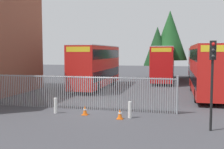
{
  "coord_description": "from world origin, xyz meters",
  "views": [
    {
      "loc": [
        4.95,
        -16.83,
        3.77
      ],
      "look_at": [
        0.0,
        4.0,
        2.0
      ],
      "focal_mm": 43.8,
      "sensor_mm": 36.0,
      "label": 1
    }
  ],
  "objects_px": {
    "traffic_cone_by_gate": "(120,114)",
    "traffic_light_kerbside": "(212,69)",
    "double_decker_bus_near_gate": "(208,68)",
    "double_decker_bus_behind_fence_right": "(164,63)",
    "double_decker_bus_behind_fence_left": "(96,65)",
    "traffic_cone_mid_forecourt": "(85,110)",
    "bollard_center_front": "(130,110)",
    "bollard_near_left": "(55,106)",
    "double_decker_bus_far_back": "(200,62)"
  },
  "relations": [
    {
      "from": "traffic_cone_by_gate",
      "to": "traffic_light_kerbside",
      "type": "bearing_deg",
      "value": -14.65
    },
    {
      "from": "double_decker_bus_near_gate",
      "to": "double_decker_bus_behind_fence_right",
      "type": "distance_m",
      "value": 11.48
    },
    {
      "from": "traffic_light_kerbside",
      "to": "traffic_cone_by_gate",
      "type": "bearing_deg",
      "value": 165.35
    },
    {
      "from": "traffic_cone_by_gate",
      "to": "traffic_light_kerbside",
      "type": "height_order",
      "value": "traffic_light_kerbside"
    },
    {
      "from": "double_decker_bus_behind_fence_left",
      "to": "traffic_cone_mid_forecourt",
      "type": "distance_m",
      "value": 12.53
    },
    {
      "from": "double_decker_bus_near_gate",
      "to": "bollard_center_front",
      "type": "relative_size",
      "value": 11.38
    },
    {
      "from": "traffic_cone_by_gate",
      "to": "bollard_center_front",
      "type": "bearing_deg",
      "value": 36.24
    },
    {
      "from": "double_decker_bus_behind_fence_right",
      "to": "traffic_cone_mid_forecourt",
      "type": "bearing_deg",
      "value": -100.5
    },
    {
      "from": "double_decker_bus_near_gate",
      "to": "bollard_near_left",
      "type": "bearing_deg",
      "value": -137.22
    },
    {
      "from": "double_decker_bus_far_back",
      "to": "bollard_center_front",
      "type": "bearing_deg",
      "value": -103.59
    },
    {
      "from": "bollard_center_front",
      "to": "traffic_cone_by_gate",
      "type": "relative_size",
      "value": 1.61
    },
    {
      "from": "traffic_light_kerbside",
      "to": "bollard_near_left",
      "type": "bearing_deg",
      "value": 168.83
    },
    {
      "from": "bollard_near_left",
      "to": "traffic_cone_mid_forecourt",
      "type": "xyz_separation_m",
      "value": [
        1.92,
        -0.04,
        -0.19
      ]
    },
    {
      "from": "double_decker_bus_behind_fence_right",
      "to": "bollard_center_front",
      "type": "xyz_separation_m",
      "value": [
        -0.93,
        -19.91,
        -1.95
      ]
    },
    {
      "from": "double_decker_bus_behind_fence_left",
      "to": "double_decker_bus_far_back",
      "type": "bearing_deg",
      "value": 44.32
    },
    {
      "from": "double_decker_bus_near_gate",
      "to": "double_decker_bus_far_back",
      "type": "xyz_separation_m",
      "value": [
        0.42,
        13.8,
        0.0
      ]
    },
    {
      "from": "bollard_near_left",
      "to": "double_decker_bus_far_back",
      "type": "bearing_deg",
      "value": 65.9
    },
    {
      "from": "double_decker_bus_behind_fence_left",
      "to": "traffic_cone_by_gate",
      "type": "relative_size",
      "value": 18.32
    },
    {
      "from": "double_decker_bus_near_gate",
      "to": "bollard_near_left",
      "type": "height_order",
      "value": "double_decker_bus_near_gate"
    },
    {
      "from": "double_decker_bus_behind_fence_right",
      "to": "bollard_center_front",
      "type": "relative_size",
      "value": 11.38
    },
    {
      "from": "traffic_cone_mid_forecourt",
      "to": "traffic_light_kerbside",
      "type": "xyz_separation_m",
      "value": [
        6.94,
        -1.71,
        2.7
      ]
    },
    {
      "from": "traffic_cone_mid_forecourt",
      "to": "double_decker_bus_near_gate",
      "type": "bearing_deg",
      "value": 49.14
    },
    {
      "from": "double_decker_bus_behind_fence_left",
      "to": "traffic_cone_by_gate",
      "type": "xyz_separation_m",
      "value": [
        5.11,
        -12.49,
        -2.13
      ]
    },
    {
      "from": "double_decker_bus_far_back",
      "to": "bollard_near_left",
      "type": "bearing_deg",
      "value": -114.1
    },
    {
      "from": "double_decker_bus_behind_fence_left",
      "to": "double_decker_bus_far_back",
      "type": "relative_size",
      "value": 1.0
    },
    {
      "from": "bollard_center_front",
      "to": "traffic_cone_mid_forecourt",
      "type": "distance_m",
      "value": 2.75
    },
    {
      "from": "double_decker_bus_near_gate",
      "to": "double_decker_bus_behind_fence_left",
      "type": "xyz_separation_m",
      "value": [
        -10.76,
        2.89,
        0.0
      ]
    },
    {
      "from": "traffic_cone_by_gate",
      "to": "double_decker_bus_behind_fence_right",
      "type": "bearing_deg",
      "value": 85.97
    },
    {
      "from": "double_decker_bus_behind_fence_left",
      "to": "bollard_center_front",
      "type": "height_order",
      "value": "double_decker_bus_behind_fence_left"
    },
    {
      "from": "bollard_center_front",
      "to": "traffic_cone_by_gate",
      "type": "distance_m",
      "value": 0.65
    },
    {
      "from": "double_decker_bus_behind_fence_right",
      "to": "bollard_near_left",
      "type": "height_order",
      "value": "double_decker_bus_behind_fence_right"
    },
    {
      "from": "double_decker_bus_behind_fence_left",
      "to": "bollard_near_left",
      "type": "distance_m",
      "value": 12.16
    },
    {
      "from": "double_decker_bus_near_gate",
      "to": "traffic_cone_by_gate",
      "type": "relative_size",
      "value": 18.32
    },
    {
      "from": "double_decker_bus_behind_fence_left",
      "to": "bollard_center_front",
      "type": "distance_m",
      "value": 13.5
    },
    {
      "from": "traffic_cone_by_gate",
      "to": "traffic_light_kerbside",
      "type": "distance_m",
      "value": 5.56
    },
    {
      "from": "double_decker_bus_far_back",
      "to": "traffic_cone_mid_forecourt",
      "type": "xyz_separation_m",
      "value": [
        -8.31,
        -22.92,
        -2.13
      ]
    },
    {
      "from": "double_decker_bus_near_gate",
      "to": "bollard_center_front",
      "type": "xyz_separation_m",
      "value": [
        -5.15,
        -9.24,
        -1.95
      ]
    },
    {
      "from": "double_decker_bus_near_gate",
      "to": "bollard_center_front",
      "type": "height_order",
      "value": "double_decker_bus_near_gate"
    },
    {
      "from": "bollard_near_left",
      "to": "traffic_cone_mid_forecourt",
      "type": "height_order",
      "value": "bollard_near_left"
    },
    {
      "from": "double_decker_bus_near_gate",
      "to": "bollard_center_front",
      "type": "bearing_deg",
      "value": -119.13
    },
    {
      "from": "double_decker_bus_near_gate",
      "to": "traffic_cone_by_gate",
      "type": "bearing_deg",
      "value": -120.47
    },
    {
      "from": "double_decker_bus_behind_fence_left",
      "to": "bollard_near_left",
      "type": "bearing_deg",
      "value": -85.49
    },
    {
      "from": "double_decker_bus_behind_fence_right",
      "to": "traffic_cone_mid_forecourt",
      "type": "height_order",
      "value": "double_decker_bus_behind_fence_right"
    },
    {
      "from": "double_decker_bus_behind_fence_right",
      "to": "traffic_cone_by_gate",
      "type": "height_order",
      "value": "double_decker_bus_behind_fence_right"
    },
    {
      "from": "bollard_near_left",
      "to": "traffic_light_kerbside",
      "type": "distance_m",
      "value": 9.38
    },
    {
      "from": "double_decker_bus_behind_fence_right",
      "to": "traffic_light_kerbside",
      "type": "height_order",
      "value": "double_decker_bus_behind_fence_right"
    },
    {
      "from": "double_decker_bus_near_gate",
      "to": "double_decker_bus_behind_fence_left",
      "type": "bearing_deg",
      "value": 164.98
    },
    {
      "from": "double_decker_bus_behind_fence_right",
      "to": "traffic_light_kerbside",
      "type": "bearing_deg",
      "value": -81.35
    },
    {
      "from": "double_decker_bus_far_back",
      "to": "traffic_cone_mid_forecourt",
      "type": "relative_size",
      "value": 18.32
    },
    {
      "from": "double_decker_bus_behind_fence_left",
      "to": "traffic_light_kerbside",
      "type": "xyz_separation_m",
      "value": [
        9.81,
        -13.72,
        0.56
      ]
    }
  ]
}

